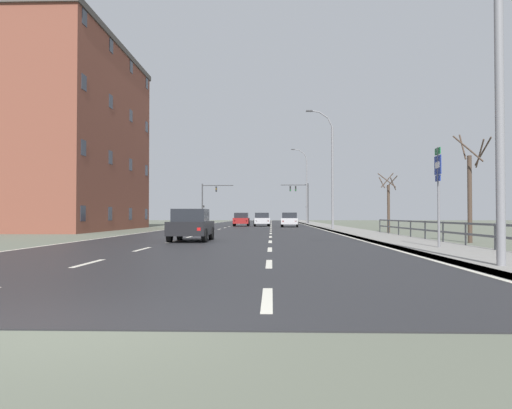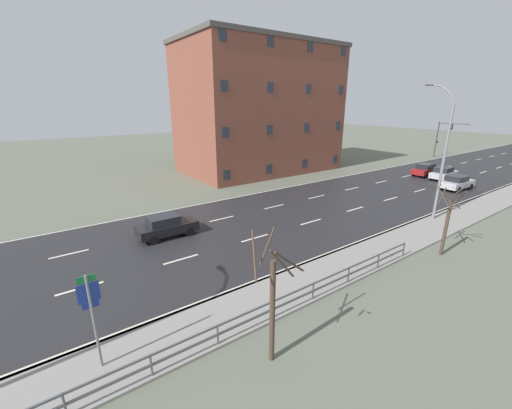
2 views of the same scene
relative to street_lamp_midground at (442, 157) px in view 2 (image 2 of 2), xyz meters
name	(u,v)px [view 2 (image 2 of 2)]	position (x,y,z in m)	size (l,w,h in m)	color
ground_plane	(413,183)	(-7.45, 10.63, -5.12)	(160.00, 160.00, 0.12)	#5B6051
road_asphalt_strip	(460,171)	(-7.45, 22.63, -5.05)	(14.00, 120.00, 0.03)	#232326
guardrail	(218,331)	(2.40, -20.77, -4.36)	(0.07, 25.42, 1.00)	#515459
street_lamp_midground	(442,157)	(0.00, 0.00, 0.00)	(2.35, 0.24, 10.32)	slate
highway_sign	(92,311)	(0.94, -24.62, -2.68)	(0.09, 0.68, 3.72)	slate
traffic_signal_left	(442,134)	(-14.53, 31.18, -1.15)	(4.70, 0.36, 5.98)	#38383A
car_near_right	(426,170)	(-8.58, 15.37, -4.26)	(1.86, 4.11, 1.57)	maroon
car_distant	(166,226)	(-8.96, -18.61, -4.26)	(1.84, 4.10, 1.57)	black
car_far_left	(457,182)	(-3.11, 11.39, -4.26)	(2.00, 4.18, 1.57)	#B7B7BC
car_near_left	(444,173)	(-6.21, 15.05, -4.26)	(1.99, 4.18, 1.57)	#B7B7BC
brick_building	(259,109)	(-24.29, 0.44, 3.08)	(12.40, 20.35, 16.26)	brown
bare_tree_near	(272,304)	(4.09, -19.50, -2.69)	(1.66, 1.72, 5.04)	#423328
bare_tree_mid	(447,222)	(3.52, -5.79, -2.93)	(1.55, 1.66, 4.44)	#423328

